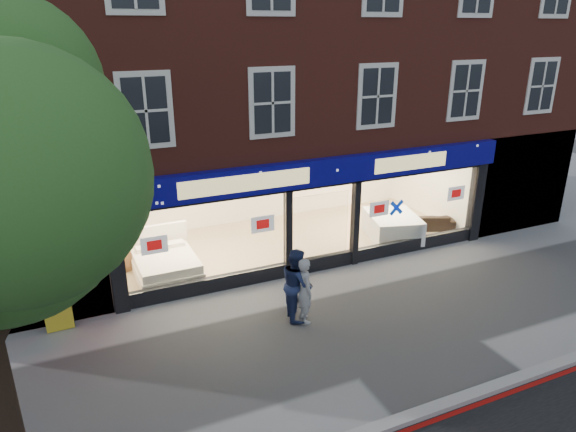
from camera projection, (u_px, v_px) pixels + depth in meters
ground at (381, 322)px, 12.08m from camera, size 120.00×120.00×0.00m
kerb_line at (476, 405)px, 9.42m from camera, size 60.00×0.10×0.01m
kerb_stone at (469, 396)px, 9.57m from camera, size 60.00×0.25×0.12m
showroom_floor at (290, 240)px, 16.55m from camera, size 11.00×4.50×0.10m
building at (267, 21)px, 15.68m from camera, size 19.00×8.26×10.30m
display_bed at (165, 264)px, 14.05m from camera, size 1.72×2.07×1.15m
bedside_table at (126, 260)px, 14.41m from camera, size 0.57×0.57×0.55m
mattress_stack at (392, 226)px, 16.58m from camera, size 1.96×2.23×0.75m
sofa at (427, 221)px, 17.30m from camera, size 1.87×1.32×0.51m
a_board at (58, 313)px, 11.59m from camera, size 0.61×0.40×0.92m
pedestrian_grey at (305, 290)px, 11.88m from camera, size 0.45×0.63×1.60m
pedestrian_blue at (297, 284)px, 11.99m from camera, size 0.82×0.97×1.76m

